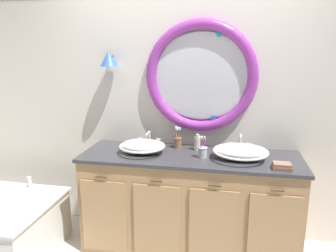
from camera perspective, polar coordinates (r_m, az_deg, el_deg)
name	(u,v)px	position (r m, az deg, el deg)	size (l,w,h in m)	color
back_wall_assembly	(188,99)	(3.11, 3.43, 4.65)	(6.40, 0.26, 2.60)	silver
vanity_counter	(189,201)	(3.05, 3.76, -12.97)	(1.91, 0.65, 0.89)	tan
sink_basin_left	(142,146)	(2.91, -4.53, -3.54)	(0.41, 0.41, 0.12)	white
sink_basin_right	(241,152)	(2.81, 12.54, -4.38)	(0.46, 0.46, 0.13)	white
faucet_set_left	(149,139)	(3.15, -3.32, -2.33)	(0.23, 0.15, 0.14)	silver
faucet_set_right	(240,144)	(3.06, 12.44, -3.06)	(0.23, 0.12, 0.16)	silver
toothbrush_holder_left	(178,142)	(3.06, 1.69, -2.73)	(0.08, 0.08, 0.21)	#996647
toothbrush_holder_right	(203,152)	(2.81, 6.04, -4.46)	(0.09, 0.09, 0.19)	silver
soap_dispenser	(197,143)	(3.00, 5.15, -2.92)	(0.05, 0.06, 0.16)	#EFE5C6
folded_hand_towel	(282,166)	(2.69, 19.25, -6.61)	(0.14, 0.11, 0.05)	#936B56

